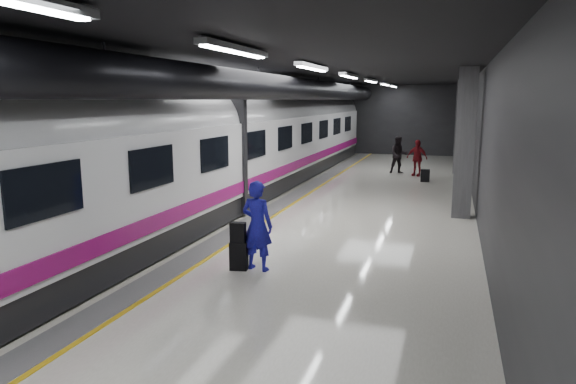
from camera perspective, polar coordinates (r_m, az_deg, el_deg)
The scene contains 9 objects.
ground at distance 15.31m, azimuth 1.40°, elevation -3.19°, with size 40.00×40.00×0.00m, color white.
platform_hall at distance 15.90m, azimuth 1.44°, elevation 10.17°, with size 10.02×40.02×4.51m.
train at distance 16.18m, azimuth -9.71°, elevation 4.82°, with size 3.05×38.00×4.05m.
traveler_main at distance 10.75m, azimuth -3.44°, elevation -3.75°, with size 0.70×0.46×1.91m, color #1A1EC3.
suitcase_main at distance 10.96m, azimuth -5.48°, elevation -7.08°, with size 0.37×0.23×0.60m, color black.
shoulder_bag at distance 10.81m, azimuth -5.57°, elevation -4.49°, with size 0.32×0.17×0.43m, color black.
traveler_far_a at distance 25.59m, azimuth 12.21°, elevation 4.06°, with size 0.89×0.69×1.83m, color black.
traveler_far_b at distance 24.97m, azimuth 14.13°, elevation 3.70°, with size 1.00×0.42×1.71m, color maroon.
suitcase_far at distance 23.29m, azimuth 14.99°, elevation 1.78°, with size 0.38×0.24×0.55m, color black.
Camera 1 is at (4.19, -14.30, 3.55)m, focal length 32.00 mm.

